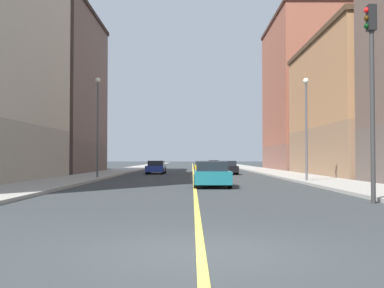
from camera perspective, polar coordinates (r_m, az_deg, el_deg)
The scene contains 15 objects.
ground_plane at distance 7.98m, azimuth 1.24°, elevation -13.04°, with size 400.00×400.00×0.00m, color #313638.
sidewalk_left at distance 57.48m, azimuth 8.73°, elevation -3.18°, with size 3.80×168.00×0.15m, color #9E9B93.
sidewalk_right at distance 57.44m, azimuth -8.12°, elevation -3.18°, with size 3.80×168.00×0.15m, color #9E9B93.
lane_center_stripe at distance 56.84m, azimuth 0.30°, elevation -3.28°, with size 0.16×154.00×0.01m, color #E5D14C.
building_left_mid at distance 43.94m, azimuth 21.50°, elevation 4.18°, with size 11.30×19.20×11.95m.
building_left_far at distance 63.13m, azimuth 14.87°, elevation 5.81°, with size 11.30×17.92×19.51m.
building_right_midblock at distance 50.90m, azimuth -17.86°, elevation 6.03°, with size 11.30×16.44×16.68m.
traffic_light_left_near at distance 17.55m, azimuth 21.17°, elevation 7.68°, with size 0.40×0.32×6.89m.
street_lamp_left_near at distance 30.61m, azimuth 13.88°, elevation 3.16°, with size 0.36×0.36×6.51m.
street_lamp_right_near at distance 35.25m, azimuth -11.25°, elevation 3.24°, with size 0.36×0.36×7.36m.
car_yellow at distance 52.16m, azimuth 1.45°, elevation -2.75°, with size 1.89×4.16×1.24m.
car_blue at distance 46.61m, azimuth -4.23°, elevation -2.85°, with size 1.82×4.58×1.30m.
car_teal at distance 25.39m, azimuth 2.58°, elevation -3.75°, with size 1.96×4.36×1.37m.
car_red at distance 74.45m, azimuth 2.82°, elevation -2.46°, with size 1.90×4.31×1.20m.
car_black at distance 44.76m, azimuth 4.45°, elevation -2.90°, with size 1.92×4.00×1.29m.
Camera 1 is at (-0.15, -7.82, 1.57)m, focal length 43.84 mm.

